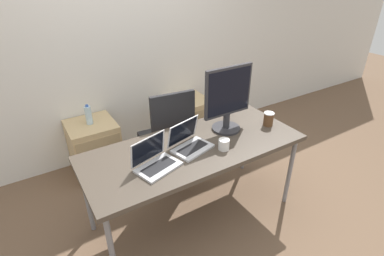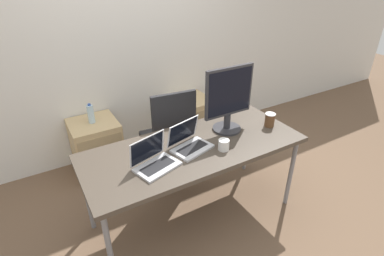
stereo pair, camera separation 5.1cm
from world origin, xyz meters
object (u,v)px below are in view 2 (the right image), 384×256
at_px(office_chair, 169,145).
at_px(monitor, 229,100).
at_px(coffee_cup_white, 224,145).
at_px(coffee_cup_brown, 270,120).
at_px(laptop_right, 154,160).
at_px(cabinet_right, 191,121).
at_px(water_bottle, 91,114).
at_px(laptop_left, 189,143).
at_px(cabinet_left, 97,146).

bearing_deg(office_chair, monitor, -62.01).
xyz_separation_m(coffee_cup_white, coffee_cup_brown, (0.59, 0.11, 0.02)).
bearing_deg(laptop_right, office_chair, 57.46).
height_order(cabinet_right, water_bottle, water_bottle).
xyz_separation_m(laptop_left, laptop_right, (-0.35, -0.09, 0.00)).
distance_m(water_bottle, coffee_cup_brown, 1.82).
height_order(laptop_left, coffee_cup_white, laptop_left).
bearing_deg(coffee_cup_white, cabinet_left, 119.11).
distance_m(water_bottle, coffee_cup_white, 1.53).
height_order(laptop_right, coffee_cup_brown, laptop_right).
height_order(cabinet_left, cabinet_right, same).
relative_size(office_chair, laptop_right, 2.87).
relative_size(cabinet_left, coffee_cup_brown, 4.73).
distance_m(cabinet_left, coffee_cup_white, 1.61).
xyz_separation_m(water_bottle, laptop_right, (0.17, -1.25, 0.11)).
bearing_deg(water_bottle, monitor, -48.32).
relative_size(cabinet_right, coffee_cup_brown, 4.73).
bearing_deg(laptop_right, coffee_cup_brown, 1.39).
bearing_deg(monitor, laptop_right, -167.64).
bearing_deg(monitor, laptop_left, -168.73).
relative_size(office_chair, monitor, 1.79).
xyz_separation_m(water_bottle, coffee_cup_white, (0.74, -1.33, 0.11)).
bearing_deg(office_chair, cabinet_left, 142.79).
distance_m(monitor, coffee_cup_brown, 0.46).
distance_m(cabinet_left, cabinet_right, 1.20).
bearing_deg(office_chair, laptop_right, -122.54).
distance_m(cabinet_right, coffee_cup_white, 1.50).
height_order(laptop_left, laptop_right, laptop_right).
bearing_deg(laptop_left, laptop_right, -166.26).
relative_size(laptop_left, coffee_cup_white, 4.05).
bearing_deg(water_bottle, coffee_cup_white, -60.93).
distance_m(cabinet_left, laptop_left, 1.37).
bearing_deg(cabinet_right, laptop_left, -120.60).
xyz_separation_m(cabinet_right, laptop_left, (-0.69, -1.16, 0.51)).
bearing_deg(monitor, coffee_cup_white, -130.56).
bearing_deg(cabinet_right, coffee_cup_white, -109.21).
height_order(laptop_left, monitor, monitor).
xyz_separation_m(office_chair, laptop_right, (-0.48, -0.75, 0.43)).
bearing_deg(cabinet_right, monitor, -102.84).
bearing_deg(monitor, coffee_cup_brown, -21.08).
distance_m(cabinet_right, water_bottle, 1.27).
relative_size(cabinet_right, monitor, 1.03).
xyz_separation_m(office_chair, laptop_left, (-0.13, -0.67, 0.43)).
bearing_deg(laptop_right, monitor, 12.36).
relative_size(cabinet_right, laptop_right, 1.65).
bearing_deg(cabinet_right, laptop_right, -129.68).
bearing_deg(laptop_left, coffee_cup_brown, -3.96).
height_order(cabinet_left, laptop_left, laptop_left).
bearing_deg(coffee_cup_white, monitor, 49.44).
distance_m(monitor, coffee_cup_white, 0.42).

